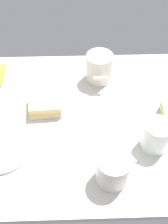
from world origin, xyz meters
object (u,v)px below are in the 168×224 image
object	(u,v)px
coffee_mug_milky	(113,169)
sandwich_side	(45,104)
plate_of_food	(1,145)
coffee_mug_black	(99,67)
glass_of_milk	(156,137)

from	to	relation	value
coffee_mug_milky	sandwich_side	world-z (taller)	coffee_mug_milky
plate_of_food	sandwich_side	world-z (taller)	sandwich_side
plate_of_food	coffee_mug_black	world-z (taller)	coffee_mug_black
coffee_mug_black	sandwich_side	world-z (taller)	coffee_mug_black
coffee_mug_black	coffee_mug_milky	world-z (taller)	coffee_mug_black
glass_of_milk	coffee_mug_milky	bearing A→B (deg)	-141.98
sandwich_side	glass_of_milk	distance (cm)	35.73
plate_of_food	coffee_mug_milky	world-z (taller)	coffee_mug_milky
coffee_mug_black	glass_of_milk	size ratio (longest dim) A/B	1.25
plate_of_food	coffee_mug_milky	size ratio (longest dim) A/B	1.76
plate_of_food	coffee_mug_black	xyz separation A→B (cm)	(30.27, 28.69, 4.60)
glass_of_milk	sandwich_side	bearing A→B (deg)	154.58
plate_of_food	coffee_mug_milky	xyz separation A→B (cm)	(31.16, -11.18, 3.98)
coffee_mug_milky	glass_of_milk	size ratio (longest dim) A/B	1.17
sandwich_side	coffee_mug_black	bearing A→B (deg)	38.13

